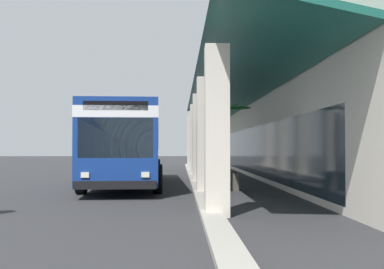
{
  "coord_description": "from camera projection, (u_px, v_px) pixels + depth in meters",
  "views": [
    {
      "loc": [
        24.73,
        2.6,
        1.57
      ],
      "look_at": [
        8.64,
        3.01,
        2.0
      ],
      "focal_mm": 45.21,
      "sensor_mm": 36.0,
      "label": 1
    }
  ],
  "objects": [
    {
      "name": "ground",
      "position": [
        285.0,
        178.0,
        24.81
      ],
      "size": [
        120.0,
        120.0,
        0.0
      ],
      "primitive_type": "plane",
      "color": "#2D2D30"
    },
    {
      "name": "curb_strip",
      "position": [
        194.0,
        178.0,
        23.74
      ],
      "size": [
        36.74,
        0.5,
        0.12
      ],
      "primitive_type": "cube",
      "color": "#9E998E",
      "rests_on": "ground"
    },
    {
      "name": "transit_bus",
      "position": [
        126.0,
        140.0,
        19.97
      ],
      "size": [
        11.33,
        3.2,
        3.34
      ],
      "color": "navy",
      "rests_on": "ground"
    },
    {
      "name": "potted_palm",
      "position": [
        227.0,
        169.0,
        17.72
      ],
      "size": [
        1.98,
        1.62,
        3.14
      ],
      "color": "#4C4742",
      "rests_on": "ground"
    }
  ]
}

